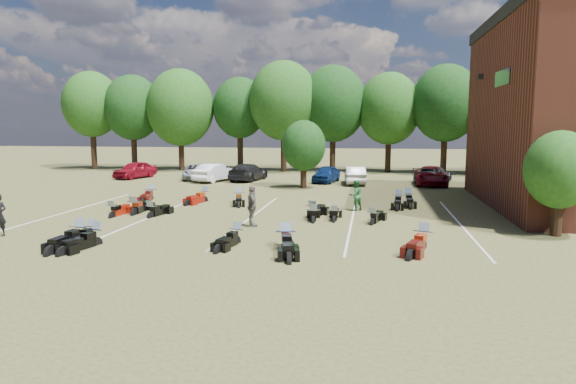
% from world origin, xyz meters
% --- Properties ---
extents(ground, '(160.00, 160.00, 0.00)m').
position_xyz_m(ground, '(0.00, 0.00, 0.00)').
color(ground, brown).
rests_on(ground, ground).
extents(car_0, '(2.82, 4.57, 1.45)m').
position_xyz_m(car_0, '(-17.29, 20.03, 0.73)').
color(car_0, maroon).
rests_on(car_0, ground).
extents(car_1, '(2.77, 4.70, 1.46)m').
position_xyz_m(car_1, '(-9.69, 18.66, 0.73)').
color(car_1, silver).
rests_on(car_1, ground).
extents(car_2, '(3.46, 5.12, 1.30)m').
position_xyz_m(car_2, '(-11.76, 20.06, 0.65)').
color(car_2, '#95979D').
rests_on(car_2, ground).
extents(car_3, '(2.78, 5.15, 1.42)m').
position_xyz_m(car_3, '(-7.19, 19.75, 0.71)').
color(car_3, black).
rests_on(car_3, ground).
extents(car_4, '(2.28, 4.15, 1.34)m').
position_xyz_m(car_4, '(-0.67, 19.45, 0.67)').
color(car_4, '#0B2151').
rests_on(car_4, ground).
extents(car_5, '(1.87, 4.32, 1.38)m').
position_xyz_m(car_5, '(1.64, 18.61, 0.69)').
color(car_5, '#B0B0AB').
rests_on(car_5, ground).
extents(car_6, '(2.36, 5.01, 1.39)m').
position_xyz_m(car_6, '(7.37, 18.79, 0.69)').
color(car_6, '#53040E').
rests_on(car_6, ground).
extents(car_7, '(3.73, 5.14, 1.38)m').
position_xyz_m(car_7, '(7.73, 20.32, 0.69)').
color(car_7, '#3F3E44').
rests_on(car_7, ground).
extents(person_green, '(1.02, 1.00, 1.66)m').
position_xyz_m(person_green, '(2.06, 6.06, 0.83)').
color(person_green, '#266632').
rests_on(person_green, ground).
extents(person_grey, '(0.89, 1.18, 1.86)m').
position_xyz_m(person_grey, '(-2.41, 0.88, 0.93)').
color(person_grey, '#5D564F').
rests_on(person_grey, ground).
extents(motorcycle_0, '(1.18, 2.36, 1.26)m').
position_xyz_m(motorcycle_0, '(-7.49, -3.70, 0.00)').
color(motorcycle_0, black).
rests_on(motorcycle_0, ground).
extents(motorcycle_1, '(0.82, 2.43, 1.35)m').
position_xyz_m(motorcycle_1, '(-8.27, -3.57, 0.00)').
color(motorcycle_1, black).
rests_on(motorcycle_1, ground).
extents(motorcycle_2, '(0.77, 2.14, 1.18)m').
position_xyz_m(motorcycle_2, '(-8.11, -2.96, 0.00)').
color(motorcycle_2, black).
rests_on(motorcycle_2, ground).
extents(motorcycle_3, '(1.31, 2.60, 1.39)m').
position_xyz_m(motorcycle_3, '(-0.18, -3.19, 0.00)').
color(motorcycle_3, black).
rests_on(motorcycle_3, ground).
extents(motorcycle_4, '(1.05, 2.17, 1.16)m').
position_xyz_m(motorcycle_4, '(-2.25, -2.57, 0.00)').
color(motorcycle_4, black).
rests_on(motorcycle_4, ground).
extents(motorcycle_5, '(1.28, 2.29, 1.22)m').
position_xyz_m(motorcycle_5, '(-0.32, -2.64, 0.00)').
color(motorcycle_5, black).
rests_on(motorcycle_5, ground).
extents(motorcycle_6, '(1.52, 2.53, 1.34)m').
position_xyz_m(motorcycle_6, '(4.82, -2.25, 0.00)').
color(motorcycle_6, '#430B09').
rests_on(motorcycle_6, ground).
extents(motorcycle_7, '(0.77, 2.18, 1.20)m').
position_xyz_m(motorcycle_7, '(-9.81, 1.98, 0.00)').
color(motorcycle_7, '#9D1B0B').
rests_on(motorcycle_7, ground).
extents(motorcycle_8, '(0.82, 2.47, 1.37)m').
position_xyz_m(motorcycle_8, '(-9.08, 2.88, 0.00)').
color(motorcycle_8, black).
rests_on(motorcycle_8, ground).
extents(motorcycle_9, '(1.08, 2.23, 1.19)m').
position_xyz_m(motorcycle_9, '(-7.90, 2.27, 0.00)').
color(motorcycle_9, black).
rests_on(motorcycle_9, ground).
extents(motorcycle_10, '(0.91, 2.24, 1.22)m').
position_xyz_m(motorcycle_10, '(0.21, 2.30, 0.00)').
color(motorcycle_10, black).
rests_on(motorcycle_10, ground).
extents(motorcycle_11, '(1.19, 2.51, 1.34)m').
position_xyz_m(motorcycle_11, '(0.11, 3.05, 0.00)').
color(motorcycle_11, black).
rests_on(motorcycle_11, ground).
extents(motorcycle_12, '(0.65, 2.04, 1.13)m').
position_xyz_m(motorcycle_12, '(1.17, 2.64, 0.00)').
color(motorcycle_12, black).
rests_on(motorcycle_12, ground).
extents(motorcycle_13, '(1.20, 2.18, 1.16)m').
position_xyz_m(motorcycle_13, '(2.98, 2.22, 0.00)').
color(motorcycle_13, black).
rests_on(motorcycle_13, ground).
extents(motorcycle_14, '(1.09, 2.46, 1.32)m').
position_xyz_m(motorcycle_14, '(-10.48, 8.01, 0.00)').
color(motorcycle_14, '#3F0A09').
rests_on(motorcycle_14, ground).
extents(motorcycle_15, '(1.32, 2.41, 1.28)m').
position_xyz_m(motorcycle_15, '(-7.01, 7.80, 0.00)').
color(motorcycle_15, maroon).
rests_on(motorcycle_15, ground).
extents(motorcycle_17, '(1.25, 2.36, 1.26)m').
position_xyz_m(motorcycle_17, '(-4.80, 7.64, 0.00)').
color(motorcycle_17, black).
rests_on(motorcycle_17, ground).
extents(motorcycle_19, '(0.94, 2.38, 1.30)m').
position_xyz_m(motorcycle_19, '(4.44, 7.98, 0.00)').
color(motorcycle_19, black).
rests_on(motorcycle_19, ground).
extents(motorcycle_20, '(0.76, 2.38, 1.33)m').
position_xyz_m(motorcycle_20, '(5.03, 8.74, 0.00)').
color(motorcycle_20, black).
rests_on(motorcycle_20, ground).
extents(tree_line, '(56.00, 6.00, 9.79)m').
position_xyz_m(tree_line, '(-1.00, 29.00, 6.31)').
color(tree_line, black).
rests_on(tree_line, ground).
extents(young_tree_near_building, '(2.80, 2.80, 4.16)m').
position_xyz_m(young_tree_near_building, '(10.50, 1.00, 2.75)').
color(young_tree_near_building, black).
rests_on(young_tree_near_building, ground).
extents(young_tree_midfield, '(3.20, 3.20, 4.70)m').
position_xyz_m(young_tree_midfield, '(-2.00, 15.50, 3.09)').
color(young_tree_midfield, black).
rests_on(young_tree_midfield, ground).
extents(parking_lines, '(20.10, 14.00, 0.01)m').
position_xyz_m(parking_lines, '(-3.00, 3.00, 0.01)').
color(parking_lines, silver).
rests_on(parking_lines, ground).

